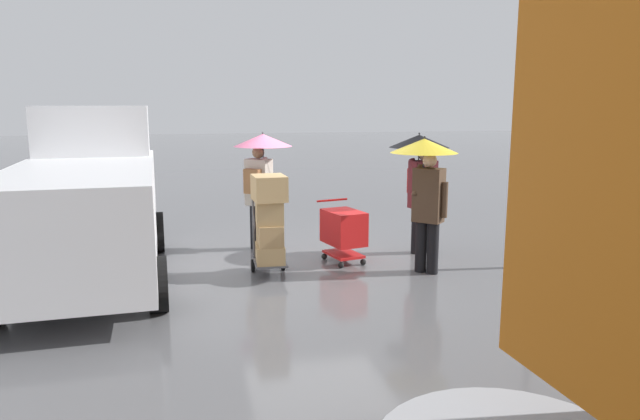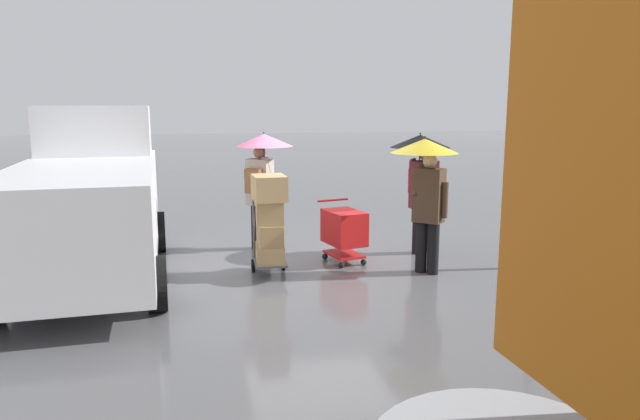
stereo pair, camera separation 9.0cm
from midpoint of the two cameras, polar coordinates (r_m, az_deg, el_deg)
ground_plane at (r=10.17m, az=-0.35°, el=-4.67°), size 90.00×90.00×0.00m
cargo_van_parked_right at (r=9.51m, az=-22.03°, el=0.78°), size 2.43×5.45×2.60m
shopping_cart_vendor at (r=9.76m, az=2.05°, el=-1.89°), size 0.73×0.93×1.02m
hand_dolly_boxes at (r=8.93m, az=-5.25°, el=-0.91°), size 0.53×0.71×1.57m
pedestrian_pink_side at (r=9.15m, az=10.04°, el=3.60°), size 1.04×1.04×2.15m
pedestrian_black_side at (r=10.53m, az=-6.05°, el=4.48°), size 1.04×1.04×2.15m
pedestrian_white_side at (r=10.35m, az=9.54°, el=4.29°), size 1.04×1.04×2.15m
street_lamp at (r=9.86m, az=20.82°, el=8.15°), size 0.28×0.28×3.86m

